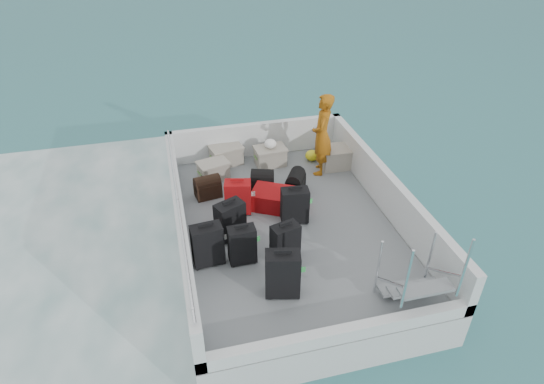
{
  "coord_description": "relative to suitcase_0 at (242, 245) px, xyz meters",
  "views": [
    {
      "loc": [
        -1.73,
        -5.76,
        5.23
      ],
      "look_at": [
        -0.17,
        0.4,
        1.0
      ],
      "focal_mm": 30.0,
      "sensor_mm": 36.0,
      "label": 1
    }
  ],
  "objects": [
    {
      "name": "ferry_hull",
      "position": [
        0.91,
        0.75,
        -0.63
      ],
      "size": [
        3.6,
        5.0,
        0.6
      ],
      "primitive_type": "cube",
      "color": "silver",
      "rests_on": "ground"
    },
    {
      "name": "passenger",
      "position": [
        1.97,
        2.19,
        0.49
      ],
      "size": [
        0.59,
        0.69,
        1.59
      ],
      "primitive_type": "imported",
      "rotation": [
        0.0,
        0.0,
        -2.0
      ],
      "color": "orange",
      "rests_on": "deck"
    },
    {
      "name": "suitcase_0",
      "position": [
        0.0,
        0.0,
        0.0
      ],
      "size": [
        0.4,
        0.23,
        0.62
      ],
      "primitive_type": "cube",
      "rotation": [
        0.0,
        0.0,
        0.02
      ],
      "color": "black",
      "rests_on": "deck"
    },
    {
      "name": "suitcase_5",
      "position": [
        0.17,
        1.25,
        -0.01
      ],
      "size": [
        0.48,
        0.35,
        0.6
      ],
      "primitive_type": "cube",
      "rotation": [
        0.0,
        0.0,
        -0.23
      ],
      "color": "#A20C0D",
      "rests_on": "deck"
    },
    {
      "name": "duffel_2",
      "position": [
        1.3,
        1.64,
        -0.15
      ],
      "size": [
        0.47,
        0.51,
        0.32
      ],
      "primitive_type": null,
      "rotation": [
        0.0,
        0.0,
        1.04
      ],
      "color": "black",
      "rests_on": "deck"
    },
    {
      "name": "deck",
      "position": [
        0.91,
        0.75,
        -0.32
      ],
      "size": [
        3.3,
        4.7,
        0.02
      ],
      "primitive_type": "cube",
      "color": "gray",
      "rests_on": "ferry_hull"
    },
    {
      "name": "crate_3",
      "position": [
        2.36,
        2.28,
        -0.12
      ],
      "size": [
        0.66,
        0.46,
        0.39
      ],
      "primitive_type": "cube",
      "rotation": [
        0.0,
        0.0,
        -0.02
      ],
      "color": "#9F978A",
      "rests_on": "deck"
    },
    {
      "name": "crate_1",
      "position": [
        0.25,
        2.95,
        -0.13
      ],
      "size": [
        0.66,
        0.52,
        0.36
      ],
      "primitive_type": "cube",
      "rotation": [
        0.0,
        0.0,
        0.22
      ],
      "color": "#9F978A",
      "rests_on": "deck"
    },
    {
      "name": "crate_0",
      "position": [
        -0.08,
        2.45,
        -0.15
      ],
      "size": [
        0.61,
        0.5,
        0.32
      ],
      "primitive_type": "cube",
      "rotation": [
        0.0,
        0.0,
        0.27
      ],
      "color": "#9F978A",
      "rests_on": "deck"
    },
    {
      "name": "deck_fittings",
      "position": [
        1.26,
        0.43,
        0.06
      ],
      "size": [
        3.6,
        5.0,
        0.9
      ],
      "color": "silver",
      "rests_on": "deck"
    },
    {
      "name": "duffel_1",
      "position": [
        0.73,
        1.83,
        -0.15
      ],
      "size": [
        0.48,
        0.41,
        0.32
      ],
      "primitive_type": null,
      "rotation": [
        0.0,
        0.0,
        -0.32
      ],
      "color": "black",
      "rests_on": "deck"
    },
    {
      "name": "duffel_0",
      "position": [
        -0.27,
        1.86,
        -0.15
      ],
      "size": [
        0.49,
        0.37,
        0.32
      ],
      "primitive_type": null,
      "rotation": [
        0.0,
        0.0,
        0.16
      ],
      "color": "black",
      "rests_on": "deck"
    },
    {
      "name": "yellow_bag",
      "position": [
        1.96,
        2.65,
        -0.2
      ],
      "size": [
        0.28,
        0.26,
        0.22
      ],
      "primitive_type": "ellipsoid",
      "color": "yellow",
      "rests_on": "deck"
    },
    {
      "name": "suitcase_2",
      "position": [
        -0.07,
        0.62,
        0.01
      ],
      "size": [
        0.51,
        0.42,
        0.64
      ],
      "primitive_type": "cube",
      "rotation": [
        0.0,
        0.0,
        0.42
      ],
      "color": "black",
      "rests_on": "deck"
    },
    {
      "name": "ground",
      "position": [
        0.91,
        0.75,
        -0.93
      ],
      "size": [
        160.0,
        160.0,
        0.0
      ],
      "primitive_type": "plane",
      "color": "#1D6166",
      "rests_on": "ground"
    },
    {
      "name": "suitcase_1",
      "position": [
        -0.49,
        0.09,
        0.02
      ],
      "size": [
        0.47,
        0.3,
        0.67
      ],
      "primitive_type": "cube",
      "rotation": [
        0.0,
        0.0,
        0.1
      ],
      "color": "black",
      "rests_on": "deck"
    },
    {
      "name": "suitcase_4",
      "position": [
        0.63,
        -0.08,
        -0.01
      ],
      "size": [
        0.45,
        0.34,
        0.6
      ],
      "primitive_type": "cube",
      "rotation": [
        0.0,
        0.0,
        0.26
      ],
      "color": "black",
      "rests_on": "deck"
    },
    {
      "name": "white_bag",
      "position": [
        1.09,
        2.69,
        0.13
      ],
      "size": [
        0.24,
        0.24,
        0.18
      ],
      "primitive_type": "ellipsoid",
      "color": "white",
      "rests_on": "crate_2"
    },
    {
      "name": "crate_2",
      "position": [
        1.09,
        2.69,
        -0.14
      ],
      "size": [
        0.6,
        0.44,
        0.35
      ],
      "primitive_type": "cube",
      "rotation": [
        0.0,
        0.0,
        0.07
      ],
      "color": "#9F978A",
      "rests_on": "deck"
    },
    {
      "name": "suitcase_7",
      "position": [
        1.02,
        0.76,
        0.0
      ],
      "size": [
        0.47,
        0.31,
        0.62
      ],
      "primitive_type": "cube",
      "rotation": [
        0.0,
        0.0,
        -0.12
      ],
      "color": "black",
      "rests_on": "deck"
    },
    {
      "name": "suitcase_3",
      "position": [
        0.4,
        -0.77,
        0.04
      ],
      "size": [
        0.51,
        0.37,
        0.71
      ],
      "primitive_type": "cube",
      "rotation": [
        0.0,
        0.0,
        -0.23
      ],
      "color": "black",
      "rests_on": "deck"
    },
    {
      "name": "suitcase_8",
      "position": [
        0.83,
        1.24,
        -0.15
      ],
      "size": [
        0.97,
        0.86,
        0.32
      ],
      "primitive_type": "cube",
      "rotation": [
        0.0,
        0.0,
        1.07
      ],
      "color": "#A20C0D",
      "rests_on": "deck"
    }
  ]
}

